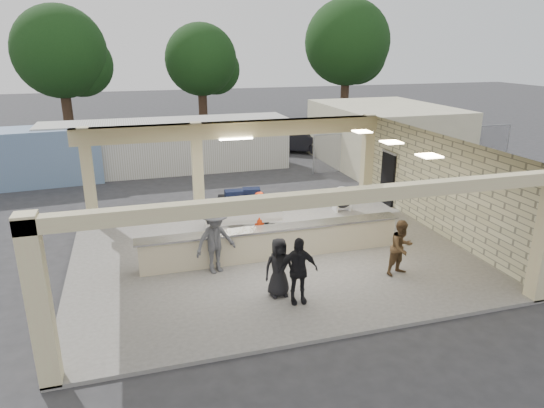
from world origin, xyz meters
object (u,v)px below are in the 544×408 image
object	(u,v)px
baggage_handler	(258,215)
passenger_d	(279,267)
passenger_a	(401,248)
car_dark	(297,139)
baggage_counter	(273,242)
container_white	(168,146)
passenger_b	(298,270)
car_white_b	(406,139)
car_white_a	(358,139)
drum_fan	(342,198)
luggage_cart	(239,209)
passenger_c	(215,241)

from	to	relation	value
baggage_handler	passenger_d	size ratio (longest dim) A/B	1.01
passenger_a	car_dark	xyz separation A→B (m)	(2.82, 16.93, -0.13)
baggage_counter	baggage_handler	distance (m)	1.73
passenger_d	container_white	xyz separation A→B (m)	(-1.50, 14.44, 0.45)
baggage_handler	passenger_d	distance (m)	4.05
baggage_handler	passenger_b	bearing A→B (deg)	-0.03
passenger_a	car_dark	distance (m)	17.16
car_white_b	passenger_d	bearing A→B (deg)	143.10
baggage_handler	car_white_a	bearing A→B (deg)	144.11
baggage_counter	car_dark	world-z (taller)	car_dark
drum_fan	car_dark	distance (m)	11.54
luggage_cart	container_white	xyz separation A→B (m)	(-1.53, 9.74, 0.42)
passenger_c	car_white_b	xyz separation A→B (m)	(14.48, 13.70, -0.37)
drum_fan	baggage_counter	bearing A→B (deg)	-130.13
baggage_handler	passenger_a	world-z (taller)	passenger_a
car_white_a	passenger_d	bearing A→B (deg)	172.72
luggage_cart	drum_fan	world-z (taller)	luggage_cart
passenger_d	car_white_a	xyz separation A→B (m)	(10.27, 16.41, -0.15)
luggage_cart	passenger_a	xyz separation A→B (m)	(3.63, -4.51, -0.01)
passenger_c	passenger_d	world-z (taller)	passenger_c
passenger_a	car_white_b	xyz separation A→B (m)	(9.50, 15.32, -0.21)
container_white	baggage_counter	bearing A→B (deg)	-80.96
baggage_counter	luggage_cart	bearing A→B (deg)	102.15
car_dark	baggage_handler	bearing A→B (deg)	-172.10
baggage_handler	car_dark	size ratio (longest dim) A/B	0.34
drum_fan	car_white_b	bearing A→B (deg)	55.91
luggage_cart	baggage_handler	size ratio (longest dim) A/B	1.69
baggage_handler	car_white_b	xyz separation A→B (m)	(12.63, 11.50, -0.20)
drum_fan	baggage_handler	world-z (taller)	baggage_handler
luggage_cart	passenger_c	distance (m)	3.19
passenger_a	passenger_b	bearing A→B (deg)	176.10
car_dark	container_white	size ratio (longest dim) A/B	0.37
car_white_a	passenger_a	bearing A→B (deg)	-177.41
passenger_b	container_white	distance (m)	15.02
drum_fan	baggage_handler	distance (m)	4.26
baggage_handler	car_dark	world-z (taller)	baggage_handler
luggage_cart	car_white_b	distance (m)	17.01
luggage_cart	car_dark	distance (m)	14.00
drum_fan	luggage_cart	bearing A→B (deg)	-158.28
passenger_c	passenger_d	bearing A→B (deg)	-73.30
luggage_cart	passenger_a	distance (m)	5.79
passenger_a	passenger_c	distance (m)	5.24
drum_fan	car_white_a	xyz separation A→B (m)	(5.88, 10.63, 0.13)
baggage_counter	container_white	xyz separation A→B (m)	(-2.04, 12.13, 0.76)
drum_fan	passenger_a	bearing A→B (deg)	-89.55
car_white_b	luggage_cart	bearing A→B (deg)	132.87
car_dark	drum_fan	bearing A→B (deg)	-158.10
drum_fan	container_white	world-z (taller)	container_white
container_white	car_white_b	bearing A→B (deg)	3.66
drum_fan	container_white	xyz separation A→B (m)	(-5.89, 8.66, 0.73)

